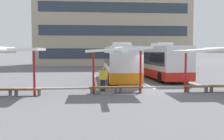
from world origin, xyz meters
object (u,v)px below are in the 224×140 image
at_px(waiting_shelter_1, 118,51).
at_px(bench_5, 222,87).
at_px(waiting_shelter_0, 10,51).
at_px(coach_bus_1, 156,62).
at_px(bench_2, 103,88).
at_px(bench_4, 197,87).
at_px(coach_bus_0, 120,63).
at_px(waiting_shelter_2, 212,51).
at_px(bench_1, 28,90).
at_px(bench_3, 130,88).
at_px(waiting_passenger_0, 103,78).

distance_m(waiting_shelter_1, bench_5, 7.60).
relative_size(waiting_shelter_0, waiting_shelter_1, 1.00).
bearing_deg(coach_bus_1, bench_5, -78.30).
distance_m(bench_2, bench_4, 6.29).
distance_m(coach_bus_0, coach_bus_1, 4.70).
xyz_separation_m(waiting_shelter_1, waiting_shelter_2, (6.29, 0.09, 0.00)).
xyz_separation_m(waiting_shelter_0, bench_1, (0.90, 0.23, -2.43)).
xyz_separation_m(coach_bus_0, bench_2, (-1.96, -7.44, -1.27)).
relative_size(bench_3, waiting_passenger_0, 1.00).
height_order(waiting_shelter_0, waiting_shelter_1, waiting_shelter_1).
distance_m(bench_4, waiting_passenger_0, 6.38).
bearing_deg(coach_bus_1, waiting_shelter_1, -117.49).
distance_m(coach_bus_0, bench_1, 10.40).
xyz_separation_m(waiting_shelter_0, bench_3, (7.42, 0.80, -2.43)).
distance_m(coach_bus_0, waiting_shelter_1, 7.84).
bearing_deg(bench_5, waiting_passenger_0, 173.58).
relative_size(coach_bus_0, bench_5, 5.79).
bearing_deg(waiting_shelter_2, bench_4, 174.13).
bearing_deg(bench_2, waiting_shelter_0, -173.38).
xyz_separation_m(bench_2, waiting_passenger_0, (0.01, 0.91, 0.60)).
xyz_separation_m(bench_1, waiting_shelter_1, (5.62, 0.19, 2.45)).
height_order(coach_bus_0, waiting_shelter_1, coach_bus_0).
bearing_deg(coach_bus_0, bench_1, -130.34).
distance_m(coach_bus_0, waiting_shelter_0, 11.15).
relative_size(waiting_shelter_2, bench_4, 3.38).
relative_size(bench_1, waiting_passenger_0, 1.05).
xyz_separation_m(coach_bus_0, bench_1, (-6.68, -7.87, -1.27)).
bearing_deg(bench_2, bench_4, -0.47).
distance_m(waiting_shelter_1, bench_2, 2.62).
relative_size(bench_1, waiting_shelter_1, 0.37).
bearing_deg(bench_2, waiting_shelter_2, -1.15).
height_order(bench_1, bench_3, same).
relative_size(bench_2, bench_5, 1.04).
xyz_separation_m(bench_3, bench_5, (6.29, -0.15, 0.00)).
distance_m(bench_1, waiting_shelter_1, 6.14).
height_order(coach_bus_0, bench_4, coach_bus_0).
relative_size(bench_3, waiting_shelter_2, 0.31).
distance_m(bench_2, bench_5, 8.09).
xyz_separation_m(waiting_shelter_1, waiting_passenger_0, (-0.89, 1.14, -1.85)).
relative_size(bench_1, waiting_shelter_2, 0.33).
distance_m(bench_3, waiting_passenger_0, 2.04).
xyz_separation_m(coach_bus_1, waiting_shelter_0, (-11.69, -10.37, 1.11)).
xyz_separation_m(coach_bus_1, waiting_shelter_2, (1.11, -9.86, 1.14)).
bearing_deg(bench_1, coach_bus_0, 49.66).
distance_m(coach_bus_1, waiting_shelter_1, 11.27).
relative_size(bench_1, bench_2, 0.91).
bearing_deg(bench_2, coach_bus_1, 57.98).
relative_size(bench_2, waiting_shelter_2, 0.36).
bearing_deg(bench_4, coach_bus_0, 119.97).
bearing_deg(bench_1, bench_2, 5.15).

